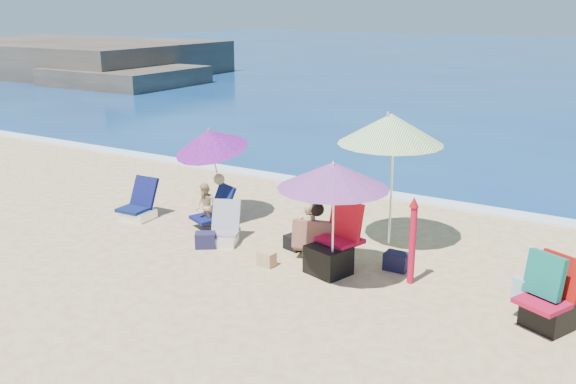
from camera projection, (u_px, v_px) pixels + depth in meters
The scene contains 17 objects.
ground at pixel (271, 279), 9.70m from camera, with size 120.00×120.00×0.00m.
foam at pixel (396, 196), 13.88m from camera, with size 120.00×0.50×0.04m.
headland at pixel (71, 63), 39.25m from camera, with size 20.50×11.50×2.60m.
umbrella_turquoise at pixel (333, 175), 9.17m from camera, with size 2.07×2.07×1.89m.
umbrella_striped at pixel (391, 129), 10.48m from camera, with size 1.99×1.99×2.37m.
umbrella_blue at pixel (210, 140), 12.02m from camera, with size 1.59×1.64×1.93m.
furled_umbrella at pixel (413, 237), 9.37m from camera, with size 0.15×0.15×1.36m.
chair_navy at pixel (139, 208), 12.45m from camera, with size 0.64×0.72×0.78m.
chair_rainbow at pixel (224, 232), 11.17m from camera, with size 0.72×0.83×0.71m.
camp_chair_left at pixel (332, 252), 9.89m from camera, with size 0.80×0.99×1.10m.
camp_chair_right at pixel (547, 301), 8.15m from camera, with size 0.85×0.90×1.04m.
person_center at pixel (311, 231), 10.42m from camera, with size 0.75×0.64×0.95m.
person_left at pixel (208, 205), 11.83m from camera, with size 0.75×0.95×0.97m.
bag_navy_a at pixel (205, 240), 10.95m from camera, with size 0.42×0.40×0.27m.
bag_black_a at pixel (294, 243), 10.87m from camera, with size 0.38×0.32×0.24m.
bag_tan at pixel (267, 259), 10.18m from camera, with size 0.29×0.22×0.23m.
bag_navy_b at pixel (397, 261), 10.03m from camera, with size 0.37×0.28×0.28m.
Camera 1 is at (4.82, -7.51, 4.04)m, focal length 39.52 mm.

